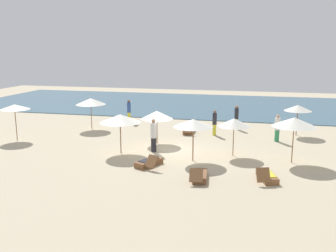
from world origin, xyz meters
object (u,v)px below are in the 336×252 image
at_px(umbrella_2, 298,108).
at_px(dog, 135,123).
at_px(umbrella_6, 234,122).
at_px(umbrella_5, 294,122).
at_px(lounger_1, 200,176).
at_px(umbrella_1, 193,123).
at_px(lounger_4, 149,163).
at_px(lounger_0, 189,131).
at_px(person_4, 154,135).
at_px(person_3, 215,122).
at_px(person_0, 236,117).
at_px(umbrella_7, 120,118).
at_px(lounger_2, 267,176).
at_px(umbrella_4, 157,115).
at_px(umbrella_3, 91,101).
at_px(person_2, 129,111).
at_px(umbrella_0, 14,107).
at_px(person_1, 277,128).

distance_m(umbrella_2, dog, 11.53).
bearing_deg(umbrella_6, umbrella_5, -11.02).
distance_m(umbrella_2, lounger_1, 11.18).
relative_size(umbrella_1, lounger_4, 1.24).
relative_size(umbrella_1, lounger_0, 1.28).
relative_size(lounger_4, person_4, 0.94).
distance_m(lounger_4, person_3, 7.75).
height_order(lounger_1, person_0, person_0).
distance_m(umbrella_7, lounger_1, 6.11).
bearing_deg(umbrella_7, lounger_2, -18.49).
relative_size(umbrella_7, person_0, 1.31).
height_order(umbrella_2, person_3, umbrella_2).
distance_m(umbrella_5, dog, 12.78).
height_order(umbrella_6, umbrella_7, umbrella_7).
bearing_deg(person_4, umbrella_2, 36.27).
distance_m(umbrella_1, lounger_2, 4.61).
bearing_deg(umbrella_2, umbrella_6, -123.46).
bearing_deg(umbrella_4, umbrella_3, 153.16).
relative_size(umbrella_1, umbrella_3, 0.99).
height_order(umbrella_7, person_4, umbrella_7).
relative_size(umbrella_7, person_4, 1.20).
relative_size(umbrella_1, umbrella_7, 0.97).
xyz_separation_m(umbrella_4, umbrella_6, (4.68, -1.62, 0.08)).
height_order(lounger_0, lounger_4, lounger_4).
relative_size(umbrella_7, person_3, 1.35).
bearing_deg(umbrella_4, umbrella_7, -118.90).
distance_m(lounger_2, person_2, 14.97).
bearing_deg(umbrella_6, person_3, 108.42).
bearing_deg(umbrella_2, umbrella_4, -154.06).
bearing_deg(person_0, umbrella_3, -167.17).
height_order(umbrella_6, person_3, umbrella_6).
relative_size(lounger_2, person_2, 0.99).
xyz_separation_m(lounger_1, lounger_2, (2.90, 0.61, 0.01)).
bearing_deg(person_3, lounger_1, -87.88).
bearing_deg(umbrella_0, person_4, -4.62).
xyz_separation_m(umbrella_7, person_1, (8.54, 4.68, -1.10)).
distance_m(umbrella_2, lounger_4, 11.61).
height_order(lounger_4, dog, lounger_4).
relative_size(lounger_0, lounger_1, 0.97).
distance_m(lounger_0, dog, 4.61).
height_order(lounger_2, person_0, person_0).
height_order(umbrella_5, lounger_0, umbrella_5).
height_order(umbrella_3, dog, umbrella_3).
relative_size(umbrella_0, person_4, 1.20).
distance_m(umbrella_5, lounger_2, 3.74).
relative_size(umbrella_6, lounger_2, 1.18).
xyz_separation_m(umbrella_0, umbrella_5, (16.59, -1.07, 0.02)).
distance_m(umbrella_0, person_3, 12.81).
xyz_separation_m(person_2, dog, (0.89, -1.12, -0.73)).
relative_size(lounger_1, person_3, 1.05).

